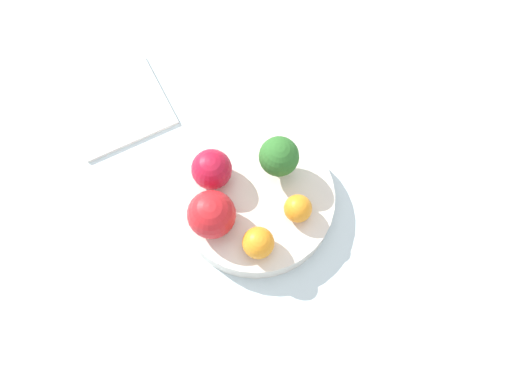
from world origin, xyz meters
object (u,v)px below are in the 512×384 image
at_px(bowl, 256,199).
at_px(apple_green, 212,214).
at_px(broccoli, 279,157).
at_px(napkin, 117,107).
at_px(apple_red, 212,169).
at_px(orange_front, 298,208).
at_px(orange_back, 258,243).

height_order(bowl, apple_green, apple_green).
bearing_deg(apple_green, broccoli, -149.75).
bearing_deg(napkin, apple_red, 128.08).
relative_size(broccoli, napkin, 0.39).
distance_m(apple_red, orange_front, 0.13).
xyz_separation_m(broccoli, napkin, (0.22, -0.17, -0.07)).
relative_size(broccoli, apple_red, 1.27).
distance_m(apple_red, apple_green, 0.07).
xyz_separation_m(bowl, broccoli, (-0.04, -0.03, 0.06)).
distance_m(broccoli, napkin, 0.28).
relative_size(apple_red, apple_green, 0.87).
bearing_deg(apple_green, orange_back, 138.81).
relative_size(bowl, apple_red, 3.95).
xyz_separation_m(bowl, apple_green, (0.06, 0.03, 0.05)).
height_order(apple_red, apple_green, apple_green).
relative_size(apple_green, orange_back, 1.52).
bearing_deg(orange_front, orange_back, 31.07).
relative_size(orange_front, napkin, 0.21).
xyz_separation_m(bowl, orange_front, (-0.05, 0.04, 0.04)).
height_order(bowl, orange_front, orange_front).
height_order(broccoli, napkin, broccoli).
distance_m(apple_green, orange_back, 0.07).
bearing_deg(orange_back, broccoli, -115.00).
bearing_deg(orange_front, napkin, -45.84).
bearing_deg(broccoli, apple_green, 30.25).
xyz_separation_m(apple_red, napkin, (0.13, -0.16, -0.06)).
bearing_deg(orange_back, orange_front, -148.93).
relative_size(apple_green, napkin, 0.35).
bearing_deg(apple_red, bowl, 145.40).
xyz_separation_m(apple_red, orange_back, (-0.04, 0.11, -0.01)).
xyz_separation_m(orange_front, napkin, (0.23, -0.24, -0.05)).
height_order(broccoli, apple_green, broccoli).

